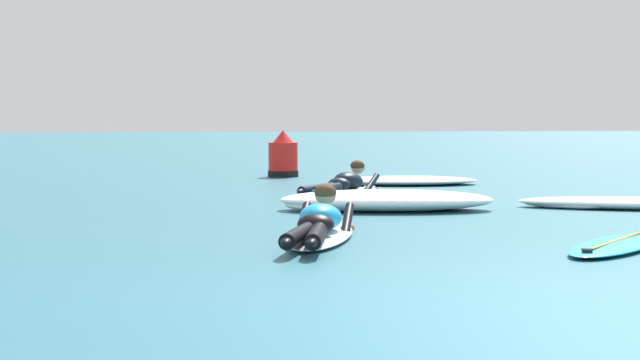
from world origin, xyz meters
The scene contains 8 objects.
ground_plane centered at (0.00, 10.00, 0.00)m, with size 120.00×120.00×0.00m, color #2D6B7A.
surfer_near centered at (-1.16, 3.50, 0.13)m, with size 1.22×2.60×0.54m.
surfer_far centered at (0.14, 8.57, 0.14)m, with size 1.74×2.30×0.54m.
drifting_surfboard centered at (1.29, 2.44, 0.03)m, with size 1.72×1.72×0.16m.
whitewater_mid_left centered at (3.26, 5.79, 0.07)m, with size 2.87×1.73×0.15m.
whitewater_back centered at (0.18, 6.15, 0.12)m, with size 2.79×1.58×0.26m.
whitewater_far_band centered at (1.63, 10.53, 0.07)m, with size 2.57×1.47×0.15m.
channel_marker_buoy centered at (-0.13, 13.07, 0.35)m, with size 0.59×0.59×0.90m.
Camera 1 is at (-2.75, -5.32, 1.15)m, focal length 54.08 mm.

